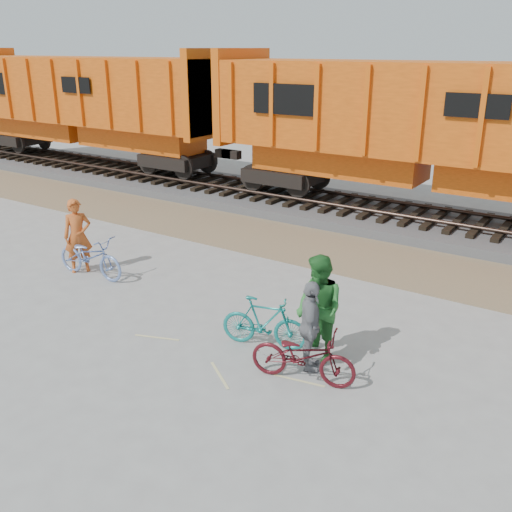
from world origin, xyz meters
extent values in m
plane|color=#9E9E99|center=(0.00, 0.00, 0.00)|extent=(120.00, 120.00, 0.00)
cube|color=#8D7457|center=(0.00, 5.50, 0.01)|extent=(120.00, 3.00, 0.02)
cube|color=slate|center=(0.00, 9.00, 0.15)|extent=(120.00, 4.00, 0.30)
cube|color=black|center=(-6.50, 9.00, 0.36)|extent=(0.22, 2.60, 0.12)
cube|color=black|center=(0.00, 9.00, 0.36)|extent=(0.22, 2.60, 0.12)
cylinder|color=#382821|center=(0.00, 8.28, 0.48)|extent=(120.00, 0.12, 0.12)
cylinder|color=#382821|center=(0.00, 9.72, 0.48)|extent=(120.00, 0.12, 0.12)
cube|color=black|center=(-13.98, 9.00, 0.94)|extent=(11.20, 2.20, 0.80)
cube|color=orange|center=(-13.98, 9.00, 1.79)|extent=(11.76, 1.65, 0.90)
cube|color=orange|center=(-13.98, 9.00, 3.54)|extent=(14.00, 3.00, 2.60)
cube|color=#D9560D|center=(-7.13, 9.00, 3.64)|extent=(0.30, 3.06, 3.10)
cube|color=black|center=(1.02, 9.00, 0.94)|extent=(11.20, 2.20, 0.80)
cube|color=orange|center=(1.02, 9.00, 1.79)|extent=(11.76, 1.65, 0.90)
cube|color=orange|center=(1.02, 9.00, 3.54)|extent=(14.00, 3.00, 2.60)
cube|color=#D9560D|center=(-5.83, 9.00, 3.64)|extent=(0.30, 3.06, 3.10)
cube|color=black|center=(-3.18, 7.42, 3.74)|extent=(2.20, 0.04, 0.90)
imported|color=#7491D0|center=(-4.46, 0.64, 0.51)|extent=(1.99, 0.81, 1.02)
imported|color=#17827D|center=(0.88, 0.06, 0.49)|extent=(1.68, 0.87, 0.97)
imported|color=#501118|center=(2.04, -0.56, 0.46)|extent=(1.86, 1.00, 0.93)
imported|color=#C05420|center=(-4.96, 0.74, 0.91)|extent=(0.75, 0.79, 1.82)
imported|color=#28712D|center=(1.88, 0.26, 0.95)|extent=(1.16, 1.08, 1.91)
imported|color=gray|center=(1.94, -0.16, 0.81)|extent=(0.81, 1.01, 1.61)
camera|label=1|loc=(5.93, -7.80, 5.21)|focal=40.00mm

